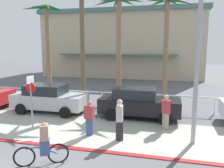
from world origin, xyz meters
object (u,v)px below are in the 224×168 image
at_px(palm_tree_2, 83,16).
at_px(streetlight_curb, 199,38).
at_px(car_black_2, 139,103).
at_px(pedestrian_2, 89,120).
at_px(palm_tree_4, 167,24).
at_px(pedestrian_1, 120,122).
at_px(palm_tree_1, 47,28).
at_px(palm_tree_3, 119,25).
at_px(stop_sign_bike_lane, 31,94).
at_px(cyclist_blue_0, 43,145).
at_px(pedestrian_0, 166,114).
at_px(car_silver_1, 49,98).

bearing_deg(palm_tree_2, streetlight_curb, -45.22).
relative_size(palm_tree_2, car_black_2, 1.87).
relative_size(car_black_2, pedestrian_2, 2.75).
bearing_deg(palm_tree_4, pedestrian_1, -100.33).
distance_m(palm_tree_2, car_black_2, 8.55).
bearing_deg(palm_tree_1, car_black_2, -29.09).
height_order(streetlight_curb, palm_tree_3, streetlight_curb).
bearing_deg(pedestrian_1, car_black_2, 84.05).
relative_size(stop_sign_bike_lane, car_black_2, 0.58).
relative_size(streetlight_curb, pedestrian_1, 4.19).
xyz_separation_m(stop_sign_bike_lane, palm_tree_3, (2.89, 6.48, 3.78)).
bearing_deg(pedestrian_2, palm_tree_2, 112.57).
relative_size(stop_sign_bike_lane, palm_tree_4, 0.34).
xyz_separation_m(palm_tree_2, palm_tree_4, (6.20, 0.99, -0.61)).
bearing_deg(cyclist_blue_0, pedestrian_2, 77.88).
distance_m(pedestrian_0, pedestrian_1, 2.58).
xyz_separation_m(palm_tree_1, pedestrian_2, (6.16, -7.55, -4.70)).
bearing_deg(streetlight_curb, palm_tree_4, 99.11).
bearing_deg(palm_tree_3, palm_tree_1, 172.62).
bearing_deg(pedestrian_2, car_black_2, 60.25).
bearing_deg(pedestrian_1, palm_tree_4, 79.67).
bearing_deg(stop_sign_bike_lane, pedestrian_0, 11.18).
bearing_deg(streetlight_curb, pedestrian_1, -176.28).
height_order(palm_tree_1, car_black_2, palm_tree_1).
distance_m(palm_tree_2, palm_tree_4, 6.31).
relative_size(streetlight_curb, pedestrian_2, 4.69).
distance_m(streetlight_curb, car_black_2, 5.36).
relative_size(palm_tree_1, palm_tree_2, 0.88).
height_order(car_black_2, pedestrian_0, pedestrian_0).
xyz_separation_m(palm_tree_4, pedestrian_2, (-3.05, -8.59, -4.88)).
bearing_deg(palm_tree_3, pedestrian_0, -56.33).
distance_m(palm_tree_2, pedestrian_1, 10.56).
xyz_separation_m(pedestrian_0, pedestrian_1, (-1.85, -1.80, 0.04)).
height_order(palm_tree_1, pedestrian_0, palm_tree_1).
xyz_separation_m(stop_sign_bike_lane, palm_tree_4, (6.12, 8.29, 3.93)).
xyz_separation_m(car_black_2, pedestrian_2, (-1.79, -3.13, -0.14)).
xyz_separation_m(pedestrian_1, pedestrian_2, (-1.44, 0.24, -0.10)).
bearing_deg(palm_tree_4, car_silver_1, -139.73).
bearing_deg(pedestrian_1, streetlight_curb, 3.72).
height_order(palm_tree_1, car_silver_1, palm_tree_1).
height_order(streetlight_curb, cyclist_blue_0, streetlight_curb).
bearing_deg(pedestrian_0, car_silver_1, 168.63).
bearing_deg(palm_tree_2, stop_sign_bike_lane, -89.36).
xyz_separation_m(stop_sign_bike_lane, streetlight_curb, (7.51, -0.35, 2.60)).
xyz_separation_m(palm_tree_3, cyclist_blue_0, (-0.43, -9.62, -4.76)).
distance_m(stop_sign_bike_lane, palm_tree_2, 8.60).
bearing_deg(streetlight_curb, palm_tree_1, 144.35).
bearing_deg(streetlight_curb, car_black_2, 129.79).
distance_m(palm_tree_3, car_black_2, 6.18).
height_order(car_silver_1, pedestrian_1, pedestrian_1).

